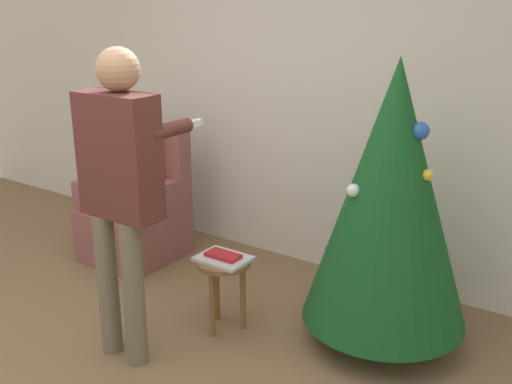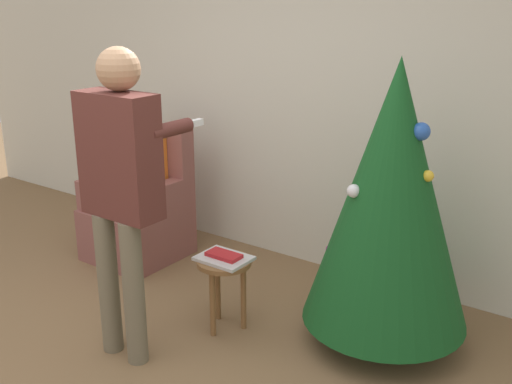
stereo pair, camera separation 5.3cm
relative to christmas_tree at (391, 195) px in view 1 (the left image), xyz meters
The scene contains 8 objects.
wall_back 1.39m from the christmas_tree, 144.45° to the left, with size 8.00×0.06×2.70m.
christmas_tree is the anchor object (origin of this frame).
armchair 2.22m from the christmas_tree, behind, with size 0.67×0.69×1.04m.
person_seated 2.16m from the christmas_tree, behind, with size 0.36×0.46×1.24m.
person_standing 1.52m from the christmas_tree, 140.48° to the right, with size 0.48×0.57×1.78m.
side_stool 1.13m from the christmas_tree, 153.66° to the right, with size 0.34×0.34×0.47m.
laptop 1.08m from the christmas_tree, 153.66° to the right, with size 0.32×0.24×0.02m.
book 1.07m from the christmas_tree, 153.66° to the right, with size 0.22×0.11×0.02m.
Camera 1 is at (2.28, -1.65, 2.01)m, focal length 42.00 mm.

